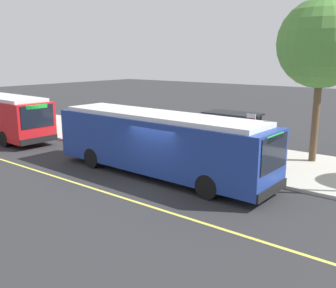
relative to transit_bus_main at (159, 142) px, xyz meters
name	(u,v)px	position (x,y,z in m)	size (l,w,h in m)	color
ground_plane	(157,183)	(0.71, -1.01, -1.62)	(120.00, 120.00, 0.00)	#2B2B2D
sidewalk_curb	(225,155)	(0.71, 4.99, -1.54)	(44.00, 6.40, 0.15)	#B7B2A8
lane_stripe_center	(121,197)	(0.71, -3.21, -1.61)	(36.00, 0.14, 0.01)	#E0D64C
transit_bus_main	(159,142)	(0.00, 0.00, 0.00)	(11.46, 2.77, 2.95)	navy
bus_shelter	(231,125)	(1.26, 4.47, 0.30)	(2.90, 1.60, 2.48)	#333338
waiting_bench	(235,150)	(1.69, 4.30, -0.98)	(1.60, 0.48, 0.95)	brown
route_sign_post	(250,135)	(3.33, 2.64, 0.34)	(0.44, 0.08, 2.80)	#333338
street_tree_near_shelter	(322,44)	(5.00, 6.58, 4.49)	(4.40, 4.40, 8.18)	brown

